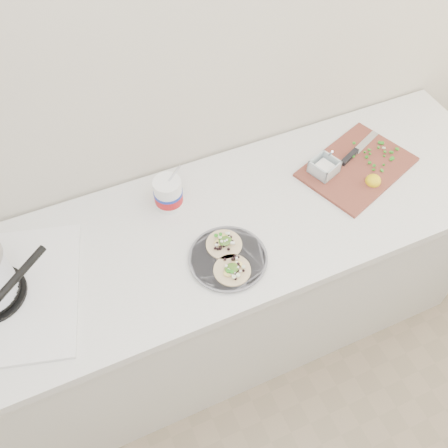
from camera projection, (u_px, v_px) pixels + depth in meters
name	position (u px, v px, depth m)	size (l,w,h in m)	color
counter	(198.00, 295.00, 2.08)	(2.44, 0.66, 0.90)	silver
taco_plate	(228.00, 257.00, 1.64)	(0.26, 0.26, 0.04)	slate
tub	(169.00, 192.00, 1.74)	(0.10, 0.10, 0.23)	white
cutboard	(355.00, 164.00, 1.89)	(0.49, 0.41, 0.07)	brown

